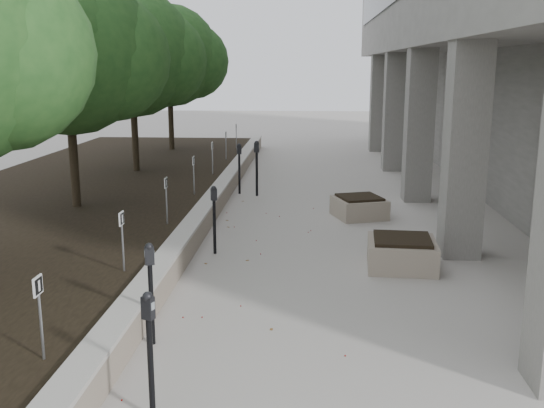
% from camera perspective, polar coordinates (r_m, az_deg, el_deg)
% --- Properties ---
extents(retaining_wall, '(0.39, 26.00, 0.50)m').
position_cam_1_polar(retaining_wall, '(15.17, -5.52, -0.05)').
color(retaining_wall, tan).
rests_on(retaining_wall, ground).
extents(planting_bed, '(7.00, 26.00, 0.40)m').
position_cam_1_polar(planting_bed, '(16.16, -18.50, -0.05)').
color(planting_bed, black).
rests_on(planting_bed, ground).
extents(crabapple_tree_3, '(4.60, 4.00, 5.44)m').
position_cam_1_polar(crabapple_tree_3, '(14.63, -18.18, 10.28)').
color(crabapple_tree_3, '#214D1D').
rests_on(crabapple_tree_3, planting_bed).
extents(crabapple_tree_4, '(4.60, 4.00, 5.44)m').
position_cam_1_polar(crabapple_tree_4, '(19.37, -12.71, 11.00)').
color(crabapple_tree_4, '#214D1D').
rests_on(crabapple_tree_4, planting_bed).
extents(crabapple_tree_5, '(4.60, 4.00, 5.44)m').
position_cam_1_polar(crabapple_tree_5, '(24.21, -9.40, 11.38)').
color(crabapple_tree_5, '#214D1D').
rests_on(crabapple_tree_5, planting_bed).
extents(parking_sign_2, '(0.04, 0.22, 0.96)m').
position_cam_1_polar(parking_sign_2, '(7.27, -20.48, -9.80)').
color(parking_sign_2, black).
rests_on(parking_sign_2, planting_bed).
extents(parking_sign_3, '(0.04, 0.22, 0.96)m').
position_cam_1_polar(parking_sign_3, '(9.93, -13.55, -3.39)').
color(parking_sign_3, black).
rests_on(parking_sign_3, planting_bed).
extents(parking_sign_4, '(0.04, 0.22, 0.96)m').
position_cam_1_polar(parking_sign_4, '(12.74, -9.66, 0.29)').
color(parking_sign_4, black).
rests_on(parking_sign_4, planting_bed).
extents(parking_sign_5, '(0.04, 0.22, 0.96)m').
position_cam_1_polar(parking_sign_5, '(15.62, -7.19, 2.62)').
color(parking_sign_5, black).
rests_on(parking_sign_5, planting_bed).
extents(parking_sign_6, '(0.04, 0.22, 0.96)m').
position_cam_1_polar(parking_sign_6, '(18.54, -5.49, 4.22)').
color(parking_sign_6, black).
rests_on(parking_sign_6, planting_bed).
extents(parking_sign_7, '(0.04, 0.22, 0.96)m').
position_cam_1_polar(parking_sign_7, '(21.48, -4.25, 5.39)').
color(parking_sign_7, black).
rests_on(parking_sign_7, planting_bed).
extents(parking_sign_8, '(0.04, 0.22, 0.96)m').
position_cam_1_polar(parking_sign_8, '(24.43, -3.30, 6.27)').
color(parking_sign_8, black).
rests_on(parking_sign_8, planting_bed).
extents(parking_meter_1, '(0.16, 0.14, 1.37)m').
position_cam_1_polar(parking_meter_1, '(8.19, -11.04, -8.13)').
color(parking_meter_1, black).
rests_on(parking_meter_1, ground).
extents(parking_meter_2, '(0.16, 0.14, 1.38)m').
position_cam_1_polar(parking_meter_2, '(6.55, -11.11, -13.54)').
color(parking_meter_2, black).
rests_on(parking_meter_2, ground).
extents(parking_meter_3, '(0.16, 0.13, 1.34)m').
position_cam_1_polar(parking_meter_3, '(11.91, -5.32, -1.47)').
color(parking_meter_3, black).
rests_on(parking_meter_3, ground).
extents(parking_meter_4, '(0.16, 0.14, 1.43)m').
position_cam_1_polar(parking_meter_4, '(17.53, -3.02, 3.25)').
color(parking_meter_4, black).
rests_on(parking_meter_4, ground).
extents(parking_meter_5, '(0.17, 0.13, 1.55)m').
position_cam_1_polar(parking_meter_5, '(17.21, -1.41, 3.28)').
color(parking_meter_5, black).
rests_on(parking_meter_5, ground).
extents(planter_front, '(1.28, 1.28, 0.56)m').
position_cam_1_polar(planter_front, '(11.40, 11.83, -4.37)').
color(planter_front, tan).
rests_on(planter_front, ground).
extents(planter_back, '(1.40, 1.40, 0.52)m').
position_cam_1_polar(planter_back, '(14.99, 8.02, -0.24)').
color(planter_back, tan).
rests_on(planter_back, ground).
extents(berry_scatter, '(3.30, 14.10, 0.02)m').
position_cam_1_polar(berry_scatter, '(11.21, 0.08, -5.83)').
color(berry_scatter, maroon).
rests_on(berry_scatter, ground).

